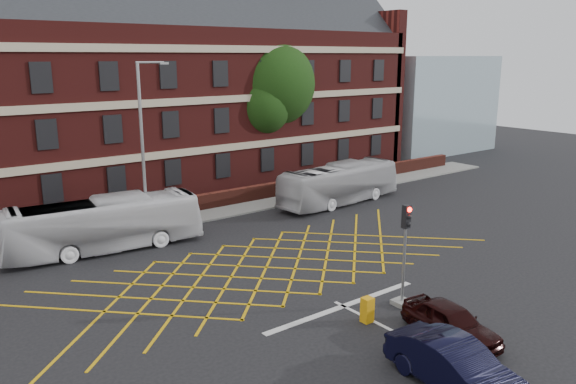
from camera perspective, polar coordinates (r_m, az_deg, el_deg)
ground at (r=26.09m, az=0.35°, el=-8.94°), size 120.00×120.00×0.00m
victorian_building at (r=43.73m, az=-17.62°, el=10.17°), size 51.00×12.17×20.40m
boundary_wall at (r=36.51m, az=-12.26°, el=-1.69°), size 56.00×0.50×1.10m
far_pavement at (r=35.77m, az=-11.53°, el=-2.79°), size 60.00×3.00×0.12m
glass_block at (r=63.29m, az=13.28°, el=8.76°), size 14.00×10.00×10.00m
box_junction_hatching at (r=27.57m, az=-2.22°, el=-7.65°), size 8.22×8.22×0.02m
stop_line at (r=23.65m, az=5.66°, el=-11.46°), size 8.00×0.30×0.02m
centre_line at (r=20.00m, az=19.06°, el=-17.22°), size 0.15×14.00×0.02m
bus_left at (r=31.00m, az=-18.24°, el=-3.16°), size 10.40×3.50×2.84m
bus_right at (r=39.05m, az=5.26°, el=0.83°), size 10.13×3.18×2.78m
car_navy at (r=18.70m, az=16.65°, el=-16.60°), size 2.01×4.84×1.56m
car_maroon at (r=21.60m, az=16.21°, el=-12.58°), size 2.03×4.11×1.35m
deciduous_tree at (r=45.38m, az=-1.75°, el=10.29°), size 7.37×7.00×11.37m
traffic_light_near at (r=23.47m, az=11.69°, el=-7.24°), size 0.70×0.70×4.27m
street_lamp at (r=31.93m, az=-14.28°, el=1.30°), size 2.25×1.00×9.74m
utility_cabinet at (r=22.31m, az=8.05°, el=-11.77°), size 0.42×0.38×1.00m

